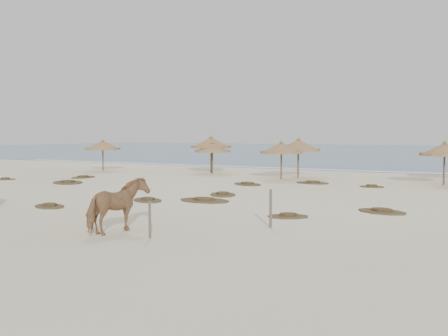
{
  "coord_description": "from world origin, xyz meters",
  "views": [
    {
      "loc": [
        13.38,
        -17.49,
        3.25
      ],
      "look_at": [
        1.77,
        5.0,
        1.48
      ],
      "focal_mm": 40.0,
      "sensor_mm": 36.0,
      "label": 1
    }
  ],
  "objects": [
    {
      "name": "palapa_3",
      "position": [
        0.8,
        15.74,
        2.16
      ],
      "size": [
        3.84,
        3.84,
        2.79
      ],
      "rotation": [
        0.0,
        0.0,
        -0.37
      ],
      "color": "brown",
      "rests_on": "ground"
    },
    {
      "name": "palapa_0",
      "position": [
        -15.64,
        15.91,
        2.17
      ],
      "size": [
        3.93,
        3.93,
        2.8
      ],
      "rotation": [
        0.0,
        0.0,
        -0.41
      ],
      "color": "brown",
      "rests_on": "ground"
    },
    {
      "name": "scrub_3",
      "position": [
        1.39,
        5.61,
        0.05
      ],
      "size": [
        2.22,
        2.46,
        0.16
      ],
      "rotation": [
        0.0,
        0.0,
        2.12
      ],
      "color": "brown",
      "rests_on": "ground"
    },
    {
      "name": "scrub_6",
      "position": [
        -12.45,
        10.07,
        0.05
      ],
      "size": [
        1.6,
        2.28,
        0.16
      ],
      "rotation": [
        0.0,
        0.0,
        1.66
      ],
      "color": "brown",
      "rests_on": "ground"
    },
    {
      "name": "fence_post_far",
      "position": [
        4.33,
        -4.97,
        0.58
      ],
      "size": [
        0.09,
        0.09,
        1.16
      ],
      "primitive_type": "cylinder",
      "rotation": [
        0.0,
        0.0,
        -0.05
      ],
      "color": "brown",
      "rests_on": "ground"
    },
    {
      "name": "fence_post_near",
      "position": [
        7.01,
        -1.63,
        0.66
      ],
      "size": [
        0.1,
        0.1,
        1.33
      ],
      "primitive_type": "cylinder",
      "rotation": [
        0.0,
        0.0,
        0.01
      ],
      "color": "brown",
      "rests_on": "ground"
    },
    {
      "name": "palapa_2",
      "position": [
        -5.76,
        17.56,
        2.06
      ],
      "size": [
        3.35,
        3.35,
        2.66
      ],
      "rotation": [
        0.0,
        0.0,
        -0.2
      ],
      "color": "brown",
      "rests_on": "ground"
    },
    {
      "name": "scrub_10",
      "position": [
        7.6,
        13.17,
        0.05
      ],
      "size": [
        1.57,
        1.12,
        0.16
      ],
      "rotation": [
        0.0,
        0.0,
        0.12
      ],
      "color": "brown",
      "rests_on": "ground"
    },
    {
      "name": "palapa_1",
      "position": [
        -6.35,
        18.42,
        2.43
      ],
      "size": [
        3.77,
        3.77,
        3.13
      ],
      "rotation": [
        0.0,
        0.0,
        0.14
      ],
      "color": "brown",
      "rests_on": "ground"
    },
    {
      "name": "scrub_12",
      "position": [
        6.82,
        0.66,
        0.05
      ],
      "size": [
        1.89,
        1.67,
        0.16
      ],
      "rotation": [
        0.0,
        0.0,
        0.5
      ],
      "color": "brown",
      "rests_on": "ground"
    },
    {
      "name": "horse",
      "position": [
        2.92,
        -4.79,
        0.9
      ],
      "size": [
        1.32,
        2.26,
        1.79
      ],
      "primitive_type": "imported",
      "rotation": [
        0.0,
        0.0,
        2.97
      ],
      "color": "olive",
      "rests_on": "ground"
    },
    {
      "name": "palapa_6",
      "position": [
        11.36,
        16.55,
        2.2
      ],
      "size": [
        4.02,
        4.02,
        2.84
      ],
      "rotation": [
        0.0,
        0.0,
        -0.44
      ],
      "color": "brown",
      "rests_on": "ground"
    },
    {
      "name": "scrub_11",
      "position": [
        -3.47,
        -1.64,
        0.05
      ],
      "size": [
        2.06,
        1.71,
        0.16
      ],
      "rotation": [
        0.0,
        0.0,
        2.77
      ],
      "color": "brown",
      "rests_on": "ground"
    },
    {
      "name": "scrub_13",
      "position": [
        0.31,
        11.06,
        0.05
      ],
      "size": [
        2.68,
        2.47,
        0.16
      ],
      "rotation": [
        0.0,
        0.0,
        2.55
      ],
      "color": "brown",
      "rests_on": "ground"
    },
    {
      "name": "palapa_4",
      "position": [
        1.49,
        17.38,
        2.33
      ],
      "size": [
        3.42,
        3.42,
        3.0
      ],
      "rotation": [
        0.0,
        0.0,
        -0.07
      ],
      "color": "brown",
      "rests_on": "ground"
    },
    {
      "name": "ocean",
      "position": [
        0.0,
        75.0,
        0.0
      ],
      "size": [
        200.0,
        100.0,
        0.01
      ],
      "primitive_type": "cube",
      "color": "#265072",
      "rests_on": "ground"
    },
    {
      "name": "scrub_7",
      "position": [
        3.74,
        13.74,
        0.05
      ],
      "size": [
        2.31,
        1.59,
        0.16
      ],
      "rotation": [
        0.0,
        0.0,
        3.07
      ],
      "color": "brown",
      "rests_on": "ground"
    },
    {
      "name": "ground",
      "position": [
        0.0,
        0.0,
        0.0
      ],
      "size": [
        160.0,
        160.0,
        0.0
      ],
      "primitive_type": "plane",
      "color": "beige",
      "rests_on": "ground"
    },
    {
      "name": "scrub_1",
      "position": [
        -10.62,
        6.68,
        0.05
      ],
      "size": [
        3.43,
        3.27,
        0.16
      ],
      "rotation": [
        0.0,
        0.0,
        2.47
      ],
      "color": "brown",
      "rests_on": "ground"
    },
    {
      "name": "foam_line",
      "position": [
        0.0,
        26.0,
        0.0
      ],
      "size": [
        70.0,
        0.6,
        0.01
      ],
      "primitive_type": "cube",
      "color": "white",
      "rests_on": "ground"
    },
    {
      "name": "scrub_9",
      "position": [
        1.66,
        3.16,
        0.05
      ],
      "size": [
        2.71,
        1.85,
        0.16
      ],
      "rotation": [
        0.0,
        0.0,
        3.08
      ],
      "color": "brown",
      "rests_on": "ground"
    },
    {
      "name": "scrub_2",
      "position": [
        -0.81,
        1.97,
        0.05
      ],
      "size": [
        2.3,
        2.06,
        0.16
      ],
      "rotation": [
        0.0,
        0.0,
        2.61
      ],
      "color": "brown",
      "rests_on": "ground"
    },
    {
      "name": "scrub_8",
      "position": [
        -16.13,
        6.32,
        0.05
      ],
      "size": [
        1.58,
        1.57,
        0.16
      ],
      "rotation": [
        0.0,
        0.0,
        0.76
      ],
      "color": "brown",
      "rests_on": "ground"
    },
    {
      "name": "scrub_4",
      "position": [
        9.84,
        3.55,
        0.05
      ],
      "size": [
        2.37,
        1.91,
        0.16
      ],
      "rotation": [
        0.0,
        0.0,
        2.83
      ],
      "color": "brown",
      "rests_on": "ground"
    }
  ]
}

